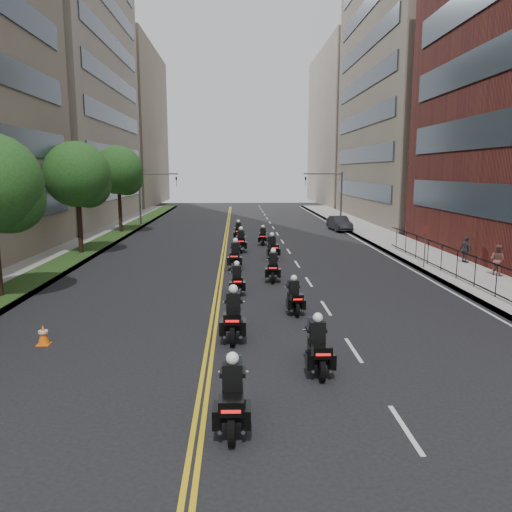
{
  "coord_description": "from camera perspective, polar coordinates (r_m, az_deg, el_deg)",
  "views": [
    {
      "loc": [
        -0.56,
        -10.22,
        5.73
      ],
      "look_at": [
        0.37,
        13.11,
        1.72
      ],
      "focal_mm": 35.0,
      "sensor_mm": 36.0,
      "label": 1
    }
  ],
  "objects": [
    {
      "name": "pedestrian_b",
      "position": [
        29.82,
        25.88,
        -0.41
      ],
      "size": [
        0.95,
        1.01,
        1.66
      ],
      "primitive_type": "imported",
      "rotation": [
        0.0,
        0.0,
        2.1
      ],
      "color": "brown",
      "rests_on": "sidewalk_right"
    },
    {
      "name": "motorcycle_7",
      "position": [
        32.77,
        1.87,
        0.88
      ],
      "size": [
        0.65,
        2.34,
        1.73
      ],
      "rotation": [
        0.0,
        0.0,
        0.1
      ],
      "color": "black",
      "rests_on": "ground"
    },
    {
      "name": "motorcycle_8",
      "position": [
        35.55,
        -1.73,
        1.62
      ],
      "size": [
        0.56,
        2.44,
        1.8
      ],
      "rotation": [
        0.0,
        0.0,
        -0.02
      ],
      "color": "black",
      "rests_on": "ground"
    },
    {
      "name": "sidewalk_left",
      "position": [
        37.46,
        -20.04,
        0.47
      ],
      "size": [
        4.0,
        90.0,
        0.15
      ],
      "primitive_type": "cube",
      "color": "gray",
      "rests_on": "ground"
    },
    {
      "name": "motorcycle_5",
      "position": [
        26.2,
        1.97,
        -1.38
      ],
      "size": [
        0.63,
        2.33,
        1.72
      ],
      "rotation": [
        0.0,
        0.0,
        -0.09
      ],
      "color": "black",
      "rests_on": "ground"
    },
    {
      "name": "traffic_signal_left",
      "position": [
        53.03,
        -12.14,
        7.33
      ],
      "size": [
        4.09,
        0.2,
        5.6
      ],
      "color": "#3F3F44",
      "rests_on": "ground"
    },
    {
      "name": "motorcycle_3",
      "position": [
        20.43,
        4.39,
        -4.8
      ],
      "size": [
        0.51,
        2.09,
        1.54
      ],
      "rotation": [
        0.0,
        0.0,
        0.05
      ],
      "color": "black",
      "rests_on": "ground"
    },
    {
      "name": "grass_strip",
      "position": [
        37.21,
        -18.87,
        0.63
      ],
      "size": [
        2.0,
        90.0,
        0.04
      ],
      "primitive_type": "cube",
      "color": "#1D3C15",
      "rests_on": "sidewalk_left"
    },
    {
      "name": "building_right_tan",
      "position": [
        62.94,
        19.17,
        17.7
      ],
      "size": [
        15.11,
        28.0,
        30.0
      ],
      "color": "#7F6F5D",
      "rests_on": "ground"
    },
    {
      "name": "motorcycle_9",
      "position": [
        38.95,
        0.8,
        2.19
      ],
      "size": [
        0.59,
        2.09,
        1.54
      ],
      "rotation": [
        0.0,
        0.0,
        -0.1
      ],
      "color": "black",
      "rests_on": "ground"
    },
    {
      "name": "motorcycle_6",
      "position": [
        29.38,
        -2.37,
        -0.08
      ],
      "size": [
        0.63,
        2.46,
        1.82
      ],
      "rotation": [
        0.0,
        0.0,
        -0.07
      ],
      "color": "black",
      "rests_on": "ground"
    },
    {
      "name": "motorcycle_0",
      "position": [
        11.62,
        -2.71,
        -15.99
      ],
      "size": [
        0.54,
        2.34,
        1.73
      ],
      "rotation": [
        0.0,
        0.0,
        -0.02
      ],
      "color": "black",
      "rests_on": "ground"
    },
    {
      "name": "motorcycle_1",
      "position": [
        14.69,
        7.09,
        -10.46
      ],
      "size": [
        0.53,
        2.3,
        1.7
      ],
      "rotation": [
        0.0,
        0.0,
        -0.01
      ],
      "color": "black",
      "rests_on": "ground"
    },
    {
      "name": "building_right_far",
      "position": [
        91.23,
        12.08,
        14.1
      ],
      "size": [
        15.0,
        28.0,
        26.0
      ],
      "primitive_type": "cube",
      "color": "gray",
      "rests_on": "ground"
    },
    {
      "name": "street_trees",
      "position": [
        30.68,
        -22.5,
        7.9
      ],
      "size": [
        4.4,
        38.4,
        7.98
      ],
      "color": "#301E15",
      "rests_on": "ground"
    },
    {
      "name": "motorcycle_4",
      "position": [
        23.43,
        -2.19,
        -2.87
      ],
      "size": [
        0.49,
        2.11,
        1.56
      ],
      "rotation": [
        0.0,
        0.0,
        0.04
      ],
      "color": "black",
      "rests_on": "ground"
    },
    {
      "name": "motorcycle_2",
      "position": [
        17.27,
        -2.61,
        -7.05
      ],
      "size": [
        0.59,
        2.54,
        1.87
      ],
      "rotation": [
        0.0,
        0.0,
        -0.03
      ],
      "color": "black",
      "rests_on": "ground"
    },
    {
      "name": "parked_sedan",
      "position": [
        48.86,
        9.51,
        3.7
      ],
      "size": [
        1.87,
        4.36,
        1.4
      ],
      "primitive_type": "imported",
      "rotation": [
        0.0,
        0.0,
        0.09
      ],
      "color": "black",
      "rests_on": "ground"
    },
    {
      "name": "building_left_far",
      "position": [
        91.08,
        -16.39,
        13.94
      ],
      "size": [
        16.0,
        28.0,
        26.0
      ],
      "primitive_type": "cube",
      "color": "#7F6F5D",
      "rests_on": "ground"
    },
    {
      "name": "pedestrian_c",
      "position": [
        33.08,
        22.85,
        0.67
      ],
      "size": [
        0.66,
        1.02,
        1.61
      ],
      "primitive_type": "imported",
      "rotation": [
        0.0,
        0.0,
        1.88
      ],
      "color": "#393B40",
      "rests_on": "sidewalk_right"
    },
    {
      "name": "traffic_signal_right",
      "position": [
        53.23,
        8.72,
        7.44
      ],
      "size": [
        4.09,
        0.2,
        5.6
      ],
      "color": "#3F3F44",
      "rests_on": "ground"
    },
    {
      "name": "iron_fence",
      "position": [
        25.51,
        24.73,
        -2.06
      ],
      "size": [
        0.05,
        28.0,
        1.5
      ],
      "color": "black",
      "rests_on": "sidewalk_right"
    },
    {
      "name": "traffic_cone",
      "position": [
        18.2,
        -23.14,
        -8.29
      ],
      "size": [
        0.41,
        0.41,
        0.69
      ],
      "color": "orange",
      "rests_on": "ground"
    },
    {
      "name": "sidewalk_right",
      "position": [
        37.82,
        17.14,
        0.71
      ],
      "size": [
        4.0,
        90.0,
        0.15
      ],
      "primitive_type": "cube",
      "color": "gray",
      "rests_on": "ground"
    },
    {
      "name": "ground",
      "position": [
        11.73,
        0.8,
        -19.47
      ],
      "size": [
        160.0,
        160.0,
        0.0
      ],
      "primitive_type": "plane",
      "color": "black",
      "rests_on": "ground"
    },
    {
      "name": "motorcycle_10",
      "position": [
        41.58,
        -2.03,
        2.75
      ],
      "size": [
        0.53,
        2.3,
        1.7
      ],
      "rotation": [
        0.0,
        0.0,
        -0.01
      ],
      "color": "black",
      "rests_on": "ground"
    },
    {
      "name": "building_left_mid",
      "position": [
        63.05,
        -23.49,
        19.27
      ],
      "size": [
        16.11,
        28.0,
        34.0
      ],
      "color": "gray",
      "rests_on": "ground"
    }
  ]
}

